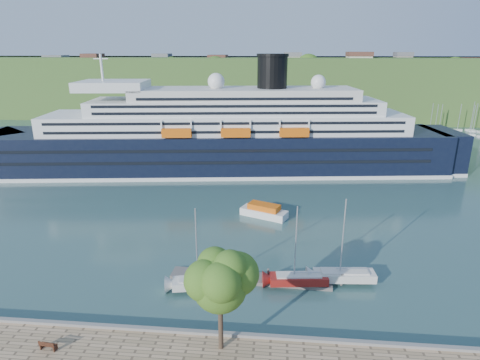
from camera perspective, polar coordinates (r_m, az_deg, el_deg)
ground at (r=42.03m, az=-2.39°, el=-22.05°), size 400.00×400.00×0.00m
far_hillside at (r=177.50m, az=3.96°, el=13.18°), size 400.00×50.00×24.00m
quay_coping at (r=41.14m, az=-2.46°, el=-21.00°), size 220.00×0.50×0.30m
cruise_ship at (r=91.61m, az=-3.33°, el=9.32°), size 118.36×31.12×26.31m
park_bench at (r=43.09m, az=-25.60°, el=-20.33°), size 1.74×0.88×1.07m
promenade_tree at (r=36.63m, az=-2.84°, el=-16.29°), size 6.54×6.54×10.83m
floating_pontoon at (r=50.84m, az=1.46°, el=-13.81°), size 19.86×3.27×0.44m
sailboat_white_near at (r=46.75m, az=-5.51°, el=-10.22°), size 7.97×3.59×9.95m
sailboat_red at (r=47.76m, az=8.53°, el=-9.76°), size 7.82×2.96×9.86m
sailboat_white_far at (r=49.35m, az=14.99°, el=-8.87°), size 8.24×2.87×10.45m
tender_launch at (r=68.21m, az=3.43°, el=-4.32°), size 8.45×5.65×2.21m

